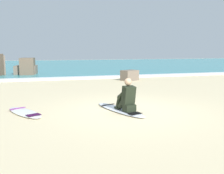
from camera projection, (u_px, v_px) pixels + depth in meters
The scene contains 8 objects.
ground_plane at pixel (129, 111), 7.82m from camera, with size 80.00×80.00×0.00m, color beige.
sea at pixel (57, 65), 29.48m from camera, with size 80.00×28.00×0.10m, color teal.
breaking_foam at pixel (78, 78), 16.50m from camera, with size 80.00×0.90×0.11m, color white.
surfboard_main at pixel (120, 110), 7.85m from camera, with size 1.14×2.36×0.08m.
surfer_seated at pixel (127, 98), 7.50m from camera, with size 0.48×0.76×0.95m.
surfboard_spare_near at pixel (25, 112), 7.50m from camera, with size 1.22×1.82×0.08m.
rock_outcrop_distant at pixel (1, 67), 17.84m from camera, with size 4.26×2.07×1.54m.
shoreline_rock at pixel (130, 75), 15.58m from camera, with size 0.97×0.64×0.61m, color #756656.
Camera 1 is at (-2.71, -7.16, 1.82)m, focal length 42.04 mm.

